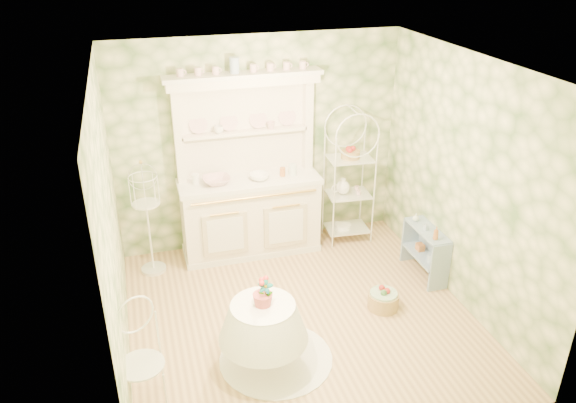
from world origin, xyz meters
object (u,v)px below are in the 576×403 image
object	(u,v)px
side_shelf	(425,251)
floor_basket	(383,300)
kitchen_dresser	(249,169)
bakers_rack	(349,176)
cafe_chair	(141,363)
birdcage_stand	(148,219)
round_table	(264,340)

from	to	relation	value
side_shelf	floor_basket	distance (m)	0.92
kitchen_dresser	side_shelf	size ratio (longest dim) A/B	3.07
bakers_rack	floor_basket	size ratio (longest dim) A/B	5.78
kitchen_dresser	cafe_chair	bearing A→B (deg)	-122.33
cafe_chair	kitchen_dresser	bearing A→B (deg)	32.76
birdcage_stand	floor_basket	xyz separation A→B (m)	(2.38, -1.48, -0.61)
side_shelf	cafe_chair	xyz separation A→B (m)	(-3.35, -1.20, 0.16)
bakers_rack	side_shelf	xyz separation A→B (m)	(0.56, -1.10, -0.58)
cafe_chair	floor_basket	size ratio (longest dim) A/B	3.05
birdcage_stand	bakers_rack	bearing A→B (deg)	2.31
kitchen_dresser	round_table	world-z (taller)	kitchen_dresser
cafe_chair	floor_basket	bearing A→B (deg)	-9.46
kitchen_dresser	round_table	distance (m)	2.34
round_table	birdcage_stand	size ratio (longest dim) A/B	0.44
bakers_rack	birdcage_stand	bearing A→B (deg)	-173.11
side_shelf	floor_basket	bearing A→B (deg)	-141.75
round_table	birdcage_stand	bearing A→B (deg)	113.97
round_table	floor_basket	world-z (taller)	round_table
round_table	birdcage_stand	distance (m)	2.24
side_shelf	round_table	world-z (taller)	side_shelf
bakers_rack	round_table	distance (m)	2.77
cafe_chair	round_table	bearing A→B (deg)	-15.59
round_table	kitchen_dresser	bearing A→B (deg)	80.33
round_table	cafe_chair	world-z (taller)	cafe_chair
bakers_rack	round_table	world-z (taller)	bakers_rack
bakers_rack	round_table	size ratio (longest dim) A/B	2.87
kitchen_dresser	cafe_chair	size ratio (longest dim) A/B	2.40
bakers_rack	cafe_chair	xyz separation A→B (m)	(-2.79, -2.30, -0.43)
side_shelf	cafe_chair	size ratio (longest dim) A/B	0.78
bakers_rack	birdcage_stand	world-z (taller)	bakers_rack
side_shelf	cafe_chair	distance (m)	3.56
cafe_chair	birdcage_stand	size ratio (longest dim) A/B	0.67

